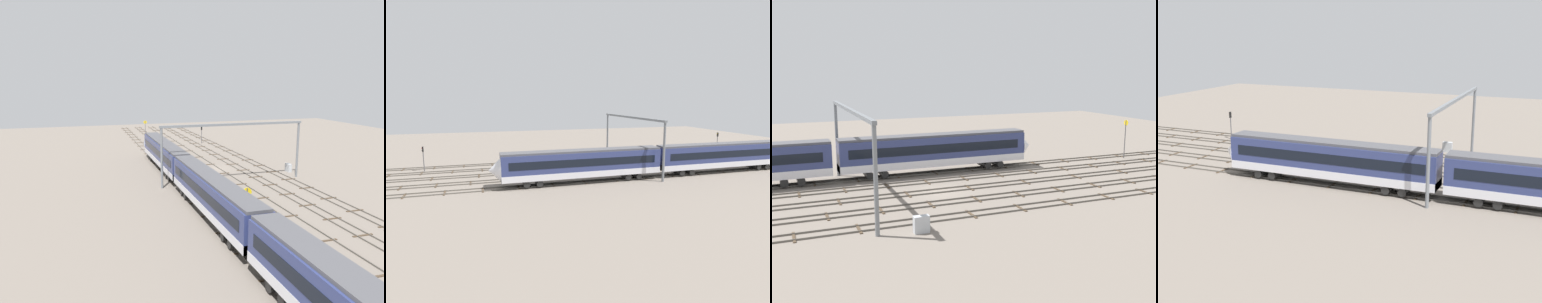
# 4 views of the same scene
# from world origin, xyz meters

# --- Properties ---
(ground_plane) EXTENTS (142.78, 142.78, 0.00)m
(ground_plane) POSITION_xyz_m (0.00, 0.00, 0.00)
(ground_plane) COLOR slate
(track_near_foreground) EXTENTS (126.78, 2.40, 0.16)m
(track_near_foreground) POSITION_xyz_m (-0.00, -8.71, 0.07)
(track_near_foreground) COLOR #59544C
(track_near_foreground) RESTS_ON ground
(track_second_near) EXTENTS (126.78, 2.40, 0.16)m
(track_second_near) POSITION_xyz_m (-0.00, -4.36, 0.07)
(track_second_near) COLOR #59544C
(track_second_near) RESTS_ON ground
(track_middle) EXTENTS (126.78, 2.40, 0.16)m
(track_middle) POSITION_xyz_m (-0.00, 0.00, 0.07)
(track_middle) COLOR #59544C
(track_middle) RESTS_ON ground
(track_second_far) EXTENTS (126.78, 2.40, 0.16)m
(track_second_far) POSITION_xyz_m (0.00, 4.36, 0.07)
(track_second_far) COLOR #59544C
(track_second_far) RESTS_ON ground
(track_with_train) EXTENTS (126.78, 2.40, 0.16)m
(track_with_train) POSITION_xyz_m (-0.00, 8.71, 0.07)
(track_with_train) COLOR #59544C
(track_with_train) RESTS_ON ground
(overhead_gantry) EXTENTS (0.40, 23.09, 9.23)m
(overhead_gantry) POSITION_xyz_m (-9.03, 0.42, 7.14)
(overhead_gantry) COLOR slate
(overhead_gantry) RESTS_ON ground
(signal_light_trackside_departure) EXTENTS (0.31, 0.32, 4.29)m
(signal_light_trackside_departure) POSITION_xyz_m (26.63, -6.22, 2.82)
(signal_light_trackside_departure) COLOR #4C4C51
(signal_light_trackside_departure) RESTS_ON ground
(relay_cabinet) EXTENTS (1.30, 0.63, 1.42)m
(relay_cabinet) POSITION_xyz_m (-5.58, -11.43, 0.71)
(relay_cabinet) COLOR #B2B7BC
(relay_cabinet) RESTS_ON ground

